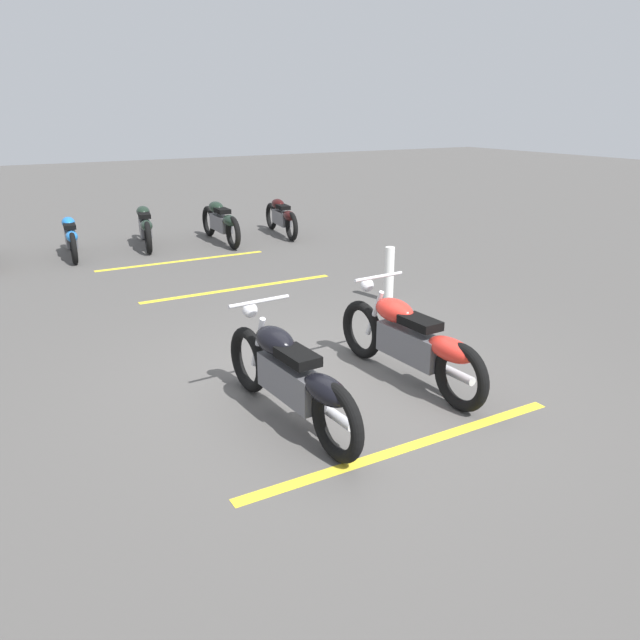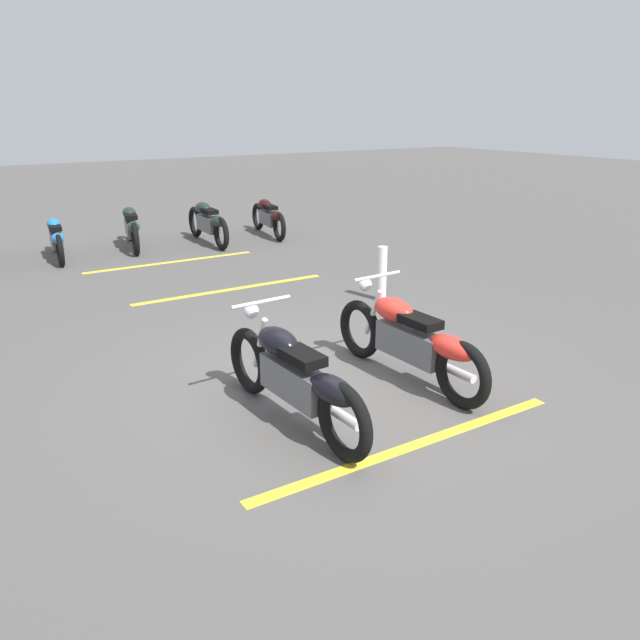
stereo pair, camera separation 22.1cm
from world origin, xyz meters
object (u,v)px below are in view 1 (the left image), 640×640
(motorcycle_row_left, at_px, (221,221))
(motorcycle_row_right, at_px, (71,236))
(motorcycle_bright_foreground, at_px, (411,341))
(motorcycle_row_center, at_px, (145,226))
(motorcycle_row_far_left, at_px, (282,216))
(bollard_post, at_px, (389,274))
(motorcycle_dark_foreground, at_px, (291,377))

(motorcycle_row_left, bearing_deg, motorcycle_row_right, 88.47)
(motorcycle_bright_foreground, distance_m, motorcycle_row_center, 8.04)
(motorcycle_row_far_left, xyz_separation_m, motorcycle_row_center, (0.31, 2.97, 0.01))
(motorcycle_bright_foreground, bearing_deg, bollard_post, -34.61)
(motorcycle_row_far_left, bearing_deg, motorcycle_row_right, 97.06)
(motorcycle_row_left, distance_m, motorcycle_row_right, 2.98)
(motorcycle_dark_foreground, distance_m, motorcycle_row_far_left, 8.79)
(motorcycle_row_far_left, bearing_deg, motorcycle_bright_foreground, 170.99)
(motorcycle_row_left, distance_m, bollard_post, 5.19)
(motorcycle_row_right, xyz_separation_m, bollard_post, (-5.37, -3.54, 0.01))
(motorcycle_bright_foreground, height_order, motorcycle_row_center, motorcycle_bright_foreground)
(motorcycle_dark_foreground, height_order, motorcycle_row_center, motorcycle_dark_foreground)
(motorcycle_row_center, xyz_separation_m, bollard_post, (-5.56, -2.07, -0.03))
(motorcycle_dark_foreground, xyz_separation_m, motorcycle_row_center, (8.18, -0.94, -0.03))
(motorcycle_bright_foreground, bearing_deg, motorcycle_row_far_left, -20.16)
(motorcycle_row_right, bearing_deg, motorcycle_dark_foreground, -170.21)
(motorcycle_row_left, xyz_separation_m, bollard_post, (-5.16, -0.57, -0.05))
(motorcycle_dark_foreground, relative_size, motorcycle_row_center, 1.06)
(motorcycle_row_far_left, height_order, bollard_post, bollard_post)
(motorcycle_dark_foreground, xyz_separation_m, motorcycle_row_right, (7.98, 0.54, -0.06))
(motorcycle_row_far_left, distance_m, motorcycle_row_left, 1.48)
(motorcycle_bright_foreground, height_order, motorcycle_row_left, motorcycle_bright_foreground)
(bollard_post, bearing_deg, motorcycle_row_far_left, -9.76)
(motorcycle_dark_foreground, distance_m, motorcycle_row_right, 8.00)
(motorcycle_dark_foreground, height_order, motorcycle_row_far_left, motorcycle_dark_foreground)
(motorcycle_bright_foreground, distance_m, bollard_post, 2.90)
(motorcycle_row_left, bearing_deg, motorcycle_row_far_left, -83.97)
(motorcycle_bright_foreground, distance_m, motorcycle_dark_foreground, 1.48)
(motorcycle_row_left, height_order, motorcycle_row_right, motorcycle_row_left)
(motorcycle_dark_foreground, relative_size, motorcycle_row_left, 1.00)
(motorcycle_row_right, bearing_deg, bollard_post, -140.61)
(motorcycle_row_far_left, relative_size, motorcycle_row_left, 0.92)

